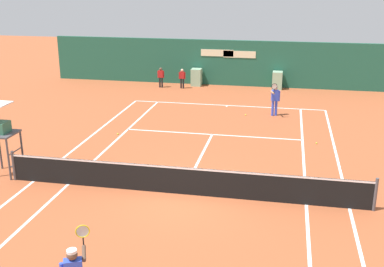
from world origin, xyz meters
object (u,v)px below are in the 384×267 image
(player_on_baseline, at_px, (275,98))
(tennis_ball_by_sideline, at_px, (118,134))
(ball_kid_left_post, at_px, (161,76))
(tennis_ball_near_service_line, at_px, (246,115))
(umpire_chair, at_px, (1,129))
(ball_kid_centre_post, at_px, (182,77))
(tennis_ball_mid_court, at_px, (316,143))

(player_on_baseline, relative_size, tennis_ball_by_sideline, 26.50)
(player_on_baseline, xyz_separation_m, ball_kid_left_post, (-7.42, 5.33, -0.20))
(ball_kid_left_post, relative_size, tennis_ball_near_service_line, 19.04)
(player_on_baseline, height_order, ball_kid_left_post, player_on_baseline)
(umpire_chair, xyz_separation_m, ball_kid_centre_post, (3.22, 15.03, -0.96))
(player_on_baseline, distance_m, ball_kid_left_post, 9.14)
(umpire_chair, relative_size, tennis_ball_near_service_line, 38.85)
(umpire_chair, distance_m, ball_kid_centre_post, 15.40)
(umpire_chair, distance_m, tennis_ball_by_sideline, 5.91)
(umpire_chair, xyz_separation_m, tennis_ball_by_sideline, (2.41, 5.13, -1.66))
(ball_kid_left_post, relative_size, tennis_ball_by_sideline, 19.04)
(umpire_chair, height_order, tennis_ball_near_service_line, umpire_chair)
(ball_kid_centre_post, height_order, tennis_ball_mid_court, ball_kid_centre_post)
(player_on_baseline, distance_m, tennis_ball_near_service_line, 1.72)
(umpire_chair, bearing_deg, tennis_ball_near_service_line, 140.41)
(player_on_baseline, bearing_deg, umpire_chair, 28.52)
(umpire_chair, xyz_separation_m, tennis_ball_near_service_line, (7.80, 9.44, -1.66))
(tennis_ball_near_service_line, bearing_deg, ball_kid_centre_post, 129.30)
(tennis_ball_mid_court, bearing_deg, umpire_chair, -153.41)
(tennis_ball_mid_court, distance_m, tennis_ball_near_service_line, 5.11)
(tennis_ball_by_sideline, bearing_deg, player_on_baseline, 33.80)
(ball_kid_centre_post, distance_m, tennis_ball_mid_court, 12.36)
(player_on_baseline, height_order, tennis_ball_by_sideline, player_on_baseline)
(player_on_baseline, relative_size, tennis_ball_near_service_line, 26.50)
(umpire_chair, relative_size, tennis_ball_mid_court, 38.85)
(umpire_chair, bearing_deg, tennis_ball_mid_court, 116.59)
(player_on_baseline, relative_size, tennis_ball_mid_court, 26.50)
(umpire_chair, bearing_deg, tennis_ball_by_sideline, 154.79)
(tennis_ball_near_service_line, xyz_separation_m, tennis_ball_by_sideline, (-5.39, -4.31, 0.00))
(ball_kid_centre_post, height_order, tennis_ball_by_sideline, ball_kid_centre_post)
(player_on_baseline, relative_size, ball_kid_left_post, 1.39)
(tennis_ball_mid_court, height_order, tennis_ball_by_sideline, same)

